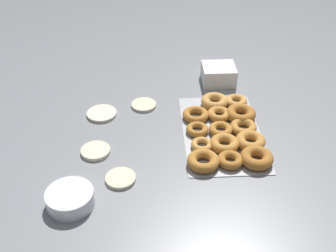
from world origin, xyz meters
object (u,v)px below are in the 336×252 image
Objects in this scene: pancake_0 at (96,151)px; pancake_3 at (102,114)px; batter_bowl at (70,198)px; container_stack at (218,74)px; donut_tray at (226,130)px; pancake_1 at (144,105)px; pancake_2 at (121,178)px.

pancake_0 reaches higher than pancake_3.
container_stack reaches higher than batter_bowl.
container_stack is (0.39, -0.03, 0.02)m from donut_tray.
batter_bowl is 1.02× the size of container_stack.
pancake_3 is (-0.06, 0.17, 0.00)m from pancake_1.
donut_tray is (-0.21, -0.30, 0.01)m from pancake_1.
pancake_0 is 1.02× the size of pancake_1.
pancake_3 is 0.24× the size of donut_tray.
pancake_2 is 0.69× the size of container_stack.
donut_tray is at bearing 175.99° from container_stack.
pancake_1 and pancake_2 have the same top height.
pancake_0 is 0.70× the size of batter_bowl.
pancake_0 is at bearing -12.28° from batter_bowl.
batter_bowl is (-0.47, 0.06, 0.02)m from pancake_3.
batter_bowl is at bearing 167.72° from pancake_0.
batter_bowl is 0.90m from container_stack.
pancake_2 is at bearing 146.26° from container_stack.
batter_bowl is (-0.10, 0.15, 0.02)m from pancake_2.
pancake_0 is 0.17m from pancake_2.
pancake_3 is 0.55m from container_stack.
pancake_2 is 0.68× the size of batter_bowl.
pancake_1 is 1.02× the size of pancake_2.
pancake_0 is at bearing 179.09° from pancake_3.
pancake_3 is at bearing -6.79° from batter_bowl.
donut_tray is 3.37× the size of container_stack.
donut_tray is (-0.15, -0.47, 0.01)m from pancake_3.
container_stack is (0.71, -0.55, 0.01)m from batter_bowl.
donut_tray is 3.30× the size of batter_bowl.
batter_bowl reaches higher than pancake_0.
pancake_1 and pancake_3 have the same top height.
pancake_1 is 0.69× the size of batter_bowl.
batter_bowl reaches higher than pancake_1.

